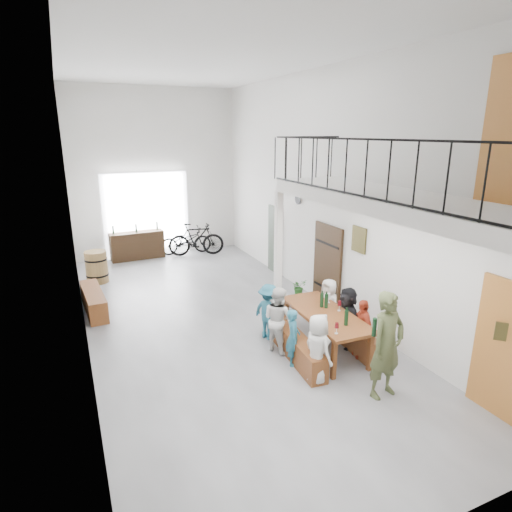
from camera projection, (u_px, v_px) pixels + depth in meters
name	position (u px, v px, depth m)	size (l,w,h in m)	color
floor	(217.00, 319.00, 9.69)	(12.00, 12.00, 0.00)	slate
room_walls	(213.00, 159.00, 8.70)	(12.00, 12.00, 12.00)	white
gateway_portal	(147.00, 215.00, 14.35)	(2.80, 0.08, 2.80)	white
right_wall_decor	(372.00, 252.00, 8.63)	(0.07, 8.28, 5.07)	#AC6729
balcony	(392.00, 204.00, 6.90)	(1.52, 5.62, 4.00)	white
tasting_table	(326.00, 317.00, 8.11)	(0.97, 2.19, 0.79)	brown
bench_inner	(295.00, 346.00, 7.98)	(0.32, 2.03, 0.47)	brown
bench_wall	(347.00, 332.00, 8.54)	(0.26, 2.04, 0.47)	brown
tableware	(332.00, 308.00, 7.96)	(0.71, 1.28, 0.35)	black
side_bench	(94.00, 301.00, 10.06)	(0.40, 1.82, 0.51)	brown
oak_barrel	(97.00, 267.00, 11.95)	(0.61, 0.61, 0.90)	olive
serving_counter	(137.00, 245.00, 14.19)	(1.73, 0.48, 0.91)	#311E0F
counter_bottles	(136.00, 228.00, 14.04)	(1.48, 0.18, 0.28)	black
guest_left_a	(317.00, 349.00, 7.14)	(0.59, 0.38, 1.20)	silver
guest_left_b	(293.00, 337.00, 7.69)	(0.39, 0.25, 1.06)	#246278
guest_left_c	(278.00, 319.00, 8.16)	(0.63, 0.49, 1.29)	silver
guest_left_d	(269.00, 312.00, 8.65)	(0.75, 0.43, 1.16)	#246278
guest_right_a	(362.00, 328.00, 7.95)	(0.67, 0.28, 1.14)	#A1311B
guest_right_b	(347.00, 317.00, 8.34)	(1.13, 0.36, 1.22)	black
guest_right_c	(328.00, 306.00, 8.94)	(0.57, 0.37, 1.17)	silver
host_standing	(387.00, 345.00, 6.68)	(0.64, 0.42, 1.76)	#454E2C
potted_plant	(299.00, 287.00, 11.11)	(0.37, 0.32, 0.41)	#1E541F
bicycle_near	(186.00, 241.00, 14.79)	(0.62, 1.77, 0.93)	black
bicycle_far	(196.00, 239.00, 14.54)	(0.53, 1.87, 1.13)	black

